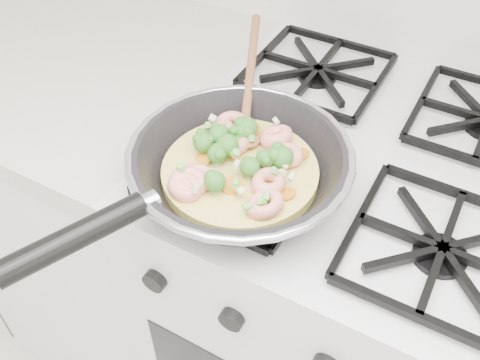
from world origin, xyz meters
The scene contains 3 objects.
stove centered at (0.00, 1.70, 0.46)m, with size 0.60×0.60×0.92m.
counter_left centered at (-0.80, 1.70, 0.45)m, with size 1.00×0.60×0.90m.
skillet centered at (-0.13, 1.52, 0.96)m, with size 0.31×0.59×0.10m.
Camera 1 is at (0.13, 1.06, 1.46)m, focal length 40.06 mm.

